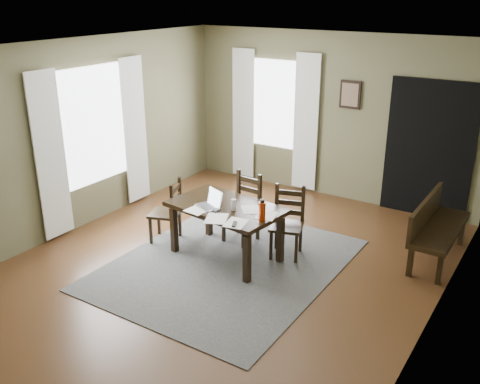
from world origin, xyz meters
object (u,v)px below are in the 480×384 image
Objects in this scene: chair_back_left at (243,209)px; chair_back_right at (287,223)px; chair_end at (168,212)px; water_bottle at (262,211)px; laptop at (211,202)px; bench at (435,224)px; dining_table at (226,212)px.

chair_back_left is 1.03× the size of chair_back_right.
chair_end is 1.04m from chair_back_left.
water_bottle reaches higher than chair_end.
laptop is (-0.05, -0.69, 0.32)m from chair_back_left.
chair_end is at bearing 114.25° from bench.
chair_back_left is at bearing 109.97° from bench.
water_bottle is at bearing -7.55° from dining_table.
dining_table is at bearing -76.36° from chair_back_left.
chair_back_left is 2.52× the size of laptop.
laptop is 1.38× the size of water_bottle.
chair_end reaches higher than bench.
bench is 5.26× the size of water_bottle.
laptop reaches higher than bench.
chair_back_right is at bearing 89.85° from water_bottle.
chair_end is at bearing -178.75° from chair_back_right.
dining_table is 1.61× the size of chair_back_left.
chair_back_right reaches higher than bench.
dining_table is at bearing 165.04° from water_bottle.
water_bottle reaches higher than chair_back_right.
chair_back_left is (0.85, 0.59, 0.03)m from chair_end.
water_bottle is (0.63, -0.17, 0.22)m from dining_table.
chair_back_right is 0.77m from water_bottle.
laptop is (-0.14, -0.13, 0.14)m from dining_table.
chair_back_right is at bearing -0.93° from chair_back_left.
bench reaches higher than dining_table.
laptop is at bearing -158.48° from chair_back_right.
laptop is 0.78m from water_bottle.
water_bottle reaches higher than laptop.
chair_back_left is 0.73m from chair_back_right.
water_bottle reaches higher than dining_table.
laptop reaches higher than dining_table.
chair_back_right is 1.89m from bench.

